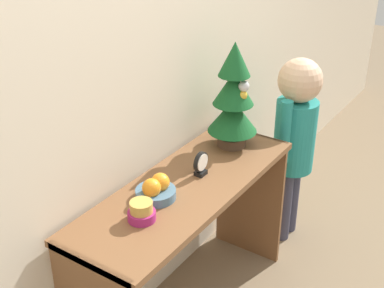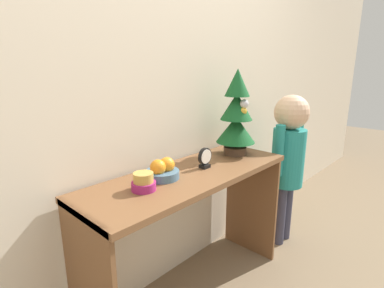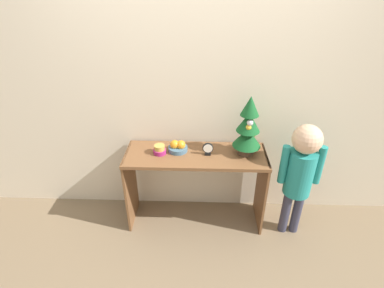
% 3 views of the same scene
% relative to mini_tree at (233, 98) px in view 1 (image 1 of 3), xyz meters
% --- Properties ---
extents(back_wall, '(7.00, 0.05, 2.50)m').
position_rel_mini_tree_xyz_m(back_wall, '(-0.43, 0.24, 0.25)').
color(back_wall, beige).
rests_on(back_wall, ground_plane).
extents(console_table, '(1.23, 0.43, 0.75)m').
position_rel_mini_tree_xyz_m(console_table, '(-0.43, -0.03, -0.42)').
color(console_table, brown).
rests_on(console_table, ground_plane).
extents(mini_tree, '(0.24, 0.24, 0.53)m').
position_rel_mini_tree_xyz_m(mini_tree, '(0.00, 0.00, 0.00)').
color(mini_tree, '#4C3828').
rests_on(mini_tree, console_table).
extents(fruit_bowl, '(0.17, 0.17, 0.10)m').
position_rel_mini_tree_xyz_m(fruit_bowl, '(-0.59, 0.02, -0.21)').
color(fruit_bowl, '#476B84').
rests_on(fruit_bowl, console_table).
extents(singing_bowl, '(0.11, 0.11, 0.08)m').
position_rel_mini_tree_xyz_m(singing_bowl, '(-0.74, -0.03, -0.21)').
color(singing_bowl, '#9E2366').
rests_on(singing_bowl, console_table).
extents(desk_clock, '(0.09, 0.04, 0.11)m').
position_rel_mini_tree_xyz_m(desk_clock, '(-0.33, -0.03, -0.19)').
color(desk_clock, black).
rests_on(desk_clock, console_table).
extents(child_figure, '(0.36, 0.24, 1.10)m').
position_rel_mini_tree_xyz_m(child_figure, '(0.44, -0.15, -0.29)').
color(child_figure, '#38384C').
rests_on(child_figure, ground_plane).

